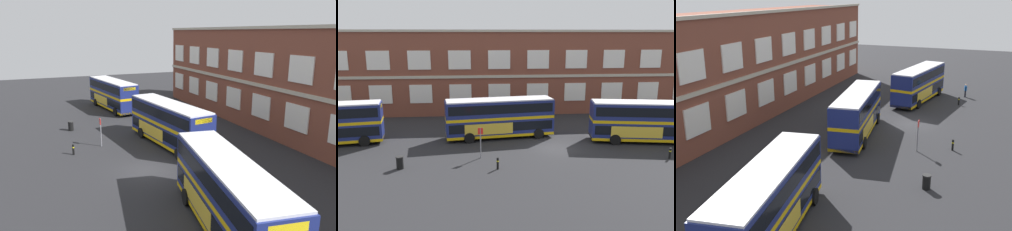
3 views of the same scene
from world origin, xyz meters
The scene contains 8 objects.
ground_plane centered at (0.00, 2.00, 0.00)m, with size 120.00×120.00×0.00m, color #232326.
brick_terminal_building centered at (-1.77, 17.98, 5.38)m, with size 50.38×8.19×11.06m.
double_decker_middle centered at (-4.93, 3.90, 2.15)m, with size 11.25×4.02×4.07m.
double_decker_far centered at (9.55, 1.12, 2.15)m, with size 11.28×4.40×4.07m.
bus_stand_flag centered at (-6.98, -2.14, 1.64)m, with size 0.44×0.10×2.70m.
station_litter_bin centered at (-13.45, -4.10, 0.52)m, with size 0.60×0.60×1.03m.
safety_bollard_west centered at (9.30, -3.71, 0.49)m, with size 0.19×0.19×0.95m.
safety_bollard_east centered at (-5.67, -4.86, 0.49)m, with size 0.19×0.19×0.95m.
Camera 2 is at (-7.21, -30.88, 10.52)m, focal length 37.22 mm.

